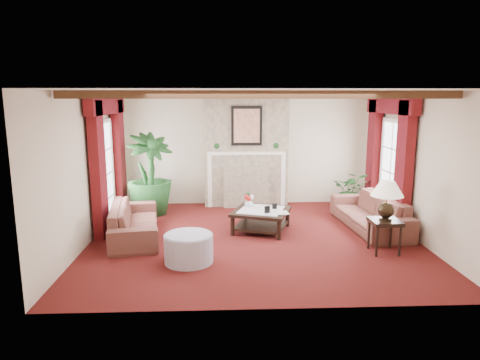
{
  "coord_description": "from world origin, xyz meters",
  "views": [
    {
      "loc": [
        -0.59,
        -7.66,
        2.6
      ],
      "look_at": [
        -0.24,
        0.4,
        1.04
      ],
      "focal_mm": 32.0,
      "sensor_mm": 36.0,
      "label": 1
    }
  ],
  "objects_px": {
    "sofa_right": "(370,207)",
    "ottoman": "(189,248)",
    "potted_palm": "(150,192)",
    "side_table": "(384,236)",
    "sofa_left": "(134,215)",
    "coffee_table": "(261,220)"
  },
  "relations": [
    {
      "from": "sofa_left",
      "to": "ottoman",
      "type": "xyz_separation_m",
      "value": [
        1.11,
        -1.31,
        -0.19
      ]
    },
    {
      "from": "sofa_right",
      "to": "potted_palm",
      "type": "height_order",
      "value": "potted_palm"
    },
    {
      "from": "sofa_left",
      "to": "side_table",
      "type": "distance_m",
      "value": 4.52
    },
    {
      "from": "coffee_table",
      "to": "side_table",
      "type": "height_order",
      "value": "side_table"
    },
    {
      "from": "potted_palm",
      "to": "side_table",
      "type": "bearing_deg",
      "value": -31.36
    },
    {
      "from": "sofa_left",
      "to": "sofa_right",
      "type": "xyz_separation_m",
      "value": [
        4.62,
        0.37,
        0.02
      ]
    },
    {
      "from": "potted_palm",
      "to": "ottoman",
      "type": "bearing_deg",
      "value": -70.08
    },
    {
      "from": "side_table",
      "to": "ottoman",
      "type": "xyz_separation_m",
      "value": [
        -3.29,
        -0.3,
        -0.06
      ]
    },
    {
      "from": "sofa_left",
      "to": "side_table",
      "type": "height_order",
      "value": "sofa_left"
    },
    {
      "from": "potted_palm",
      "to": "ottoman",
      "type": "distance_m",
      "value": 3.16
    },
    {
      "from": "coffee_table",
      "to": "side_table",
      "type": "xyz_separation_m",
      "value": [
        1.98,
        -1.29,
        0.08
      ]
    },
    {
      "from": "potted_palm",
      "to": "ottoman",
      "type": "relative_size",
      "value": 2.67
    },
    {
      "from": "potted_palm",
      "to": "ottoman",
      "type": "xyz_separation_m",
      "value": [
        1.07,
        -2.96,
        -0.28
      ]
    },
    {
      "from": "sofa_left",
      "to": "potted_palm",
      "type": "xyz_separation_m",
      "value": [
        0.04,
        1.65,
        0.09
      ]
    },
    {
      "from": "potted_palm",
      "to": "ottoman",
      "type": "height_order",
      "value": "potted_palm"
    },
    {
      "from": "sofa_right",
      "to": "ottoman",
      "type": "xyz_separation_m",
      "value": [
        -3.51,
        -1.68,
        -0.21
      ]
    },
    {
      "from": "ottoman",
      "to": "side_table",
      "type": "bearing_deg",
      "value": 5.26
    },
    {
      "from": "sofa_left",
      "to": "coffee_table",
      "type": "distance_m",
      "value": 2.45
    },
    {
      "from": "side_table",
      "to": "sofa_left",
      "type": "bearing_deg",
      "value": 167.07
    },
    {
      "from": "sofa_right",
      "to": "coffee_table",
      "type": "height_order",
      "value": "sofa_right"
    },
    {
      "from": "sofa_right",
      "to": "side_table",
      "type": "distance_m",
      "value": 1.41
    },
    {
      "from": "side_table",
      "to": "ottoman",
      "type": "relative_size",
      "value": 0.73
    }
  ]
}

